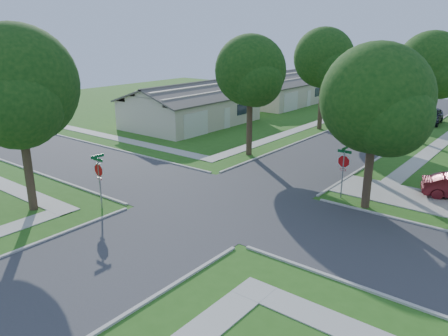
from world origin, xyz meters
TOP-DOWN VIEW (x-y plane):
  - ground at (0.00, 0.00)m, footprint 100.00×100.00m
  - road_ns at (0.00, 0.00)m, footprint 7.00×100.00m
  - sidewalk_nw at (-6.10, 26.00)m, footprint 1.20×40.00m
  - driveway at (7.90, 7.10)m, footprint 8.80×3.60m
  - stop_sign_sw at (-4.70, -4.70)m, footprint 1.05×0.80m
  - stop_sign_ne at (4.70, 4.70)m, footprint 1.05×0.80m
  - tree_e_near at (4.75, 9.01)m, footprint 4.97×4.80m
  - tree_e_mid at (4.76, 21.01)m, footprint 5.59×5.40m
  - tree_w_near at (-4.64, 9.01)m, footprint 5.38×5.20m
  - tree_w_mid at (-4.64, 21.01)m, footprint 5.80×5.60m
  - tree_w_far at (-4.65, 34.01)m, footprint 4.76×4.60m
  - tree_sw_corner at (-7.44, -6.99)m, footprint 6.21×6.00m
  - tree_ne_corner at (6.36, 4.21)m, footprint 5.80×5.60m
  - house_nw_near at (-15.99, 15.00)m, footprint 8.42×13.60m
  - house_nw_far at (-15.99, 32.00)m, footprint 8.42×13.60m
  - car_curb_east at (3.20, 30.40)m, footprint 2.26×4.88m
  - car_curb_west at (-1.20, 36.40)m, footprint 2.09×4.90m

SIDE VIEW (x-z plane):
  - ground at x=0.00m, z-range 0.00..0.00m
  - road_ns at x=0.00m, z-range -0.01..0.01m
  - sidewalk_nw at x=-6.10m, z-range 0.00..0.04m
  - driveway at x=7.90m, z-range 0.00..0.05m
  - car_curb_west at x=-1.20m, z-range 0.00..1.41m
  - car_curb_east at x=3.20m, z-range 0.00..1.62m
  - house_nw_near at x=-15.99m, z-range -0.60..3.63m
  - house_nw_far at x=-15.99m, z-range -0.60..3.63m
  - stop_sign_sw at x=-4.70m, z-range 0.54..3.52m
  - stop_sign_ne at x=4.70m, z-range 0.54..3.52m
  - tree_w_far at x=-4.65m, z-range 1.49..9.52m
  - tree_ne_corner at x=6.36m, z-range 1.26..9.92m
  - tree_e_near at x=4.75m, z-range 1.50..9.78m
  - tree_w_near at x=-4.64m, z-range 1.63..10.60m
  - tree_e_mid at x=4.76m, z-range 1.64..10.86m
  - tree_sw_corner at x=-7.44m, z-range 1.49..11.04m
  - tree_w_mid at x=-4.64m, z-range 1.71..11.27m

